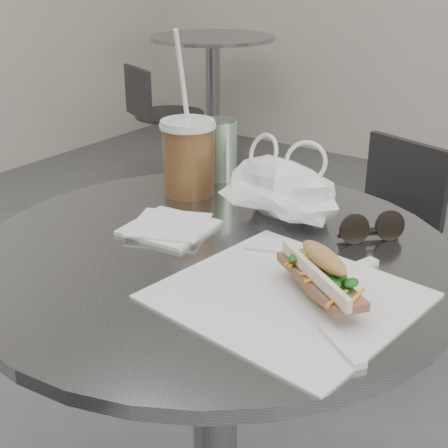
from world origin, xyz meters
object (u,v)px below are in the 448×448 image
Objects in this scene: bg_chair at (164,138)px; banh_mi at (321,276)px; iced_coffee at (188,156)px; drink_can at (221,149)px; bg_table at (213,85)px; chair_far at (368,268)px; cafe_table at (215,389)px; sunglasses at (371,229)px.

banh_mi reaches higher than bg_chair.
iced_coffee reaches higher than drink_can.
banh_mi is at bearing -20.00° from bg_chair.
chair_far is (1.52, -1.31, -0.16)m from bg_table.
chair_far is 1.09m from banh_mi.
chair_far is 5.43× the size of drink_can.
chair_far is at bearing -40.70° from bg_table.
drink_can is (1.42, -1.92, 0.34)m from bg_table.
bg_table is 0.59m from bg_chair.
cafe_table reaches higher than bg_chair.
sunglasses reaches higher than cafe_table.
cafe_table is at bearing 173.72° from sunglasses.
bg_table is at bearing 124.93° from iced_coffee.
cafe_table is at bearing -157.61° from banh_mi.
chair_far is 0.89m from sunglasses.
bg_chair is 2.30m from sunglasses.
bg_chair is 1.97m from drink_can.
bg_chair is at bearing 134.10° from drink_can.
cafe_table is 3.61× the size of banh_mi.
drink_can reaches higher than bg_table.
banh_mi is at bearing -12.46° from cafe_table.
chair_far is at bearing 141.75° from banh_mi.
bg_table is at bearing 126.03° from cafe_table.
banh_mi reaches higher than cafe_table.
bg_table is 2.02m from chair_far.
iced_coffee is at bearing 131.51° from sunglasses.
banh_mi is 0.69× the size of iced_coffee.
sunglasses reaches higher than chair_far.
iced_coffee is (-0.39, 0.22, 0.04)m from banh_mi.
bg_chair is at bearing 90.94° from sunglasses.
bg_table is at bearing 83.31° from sunglasses.
bg_table is 2.50m from iced_coffee.
cafe_table is at bearing -43.14° from iced_coffee.
banh_mi is at bearing -133.14° from sunglasses.
drink_can is (1.32, -1.37, 0.50)m from bg_chair.
bg_table is at bearing 163.68° from banh_mi.
cafe_table is 1.13× the size of chair_far.
iced_coffee reaches higher than cafe_table.
banh_mi reaches higher than bg_table.
cafe_table is 7.91× the size of sunglasses.
banh_mi is (0.21, -0.05, 0.31)m from cafe_table.
bg_chair is 3.14× the size of banh_mi.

